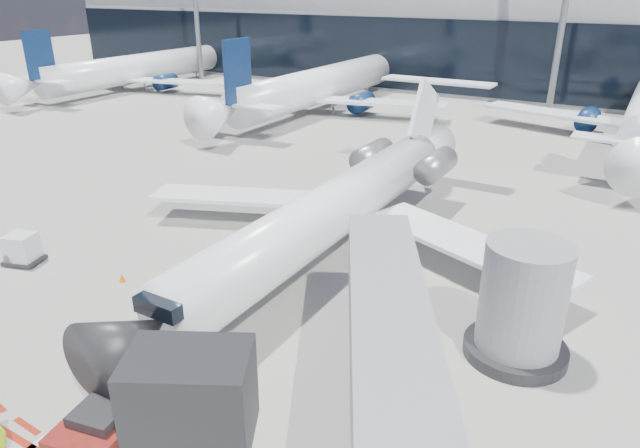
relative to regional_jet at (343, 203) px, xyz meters
The scene contains 11 objects.
ground 7.30m from the regional_jet, 101.97° to the right, with size 260.00×260.00×0.00m, color gray.
apron_centerline 5.53m from the regional_jet, 106.84° to the right, with size 0.25×40.00×0.01m, color silver.
apron_stop_bar 18.41m from the regional_jet, 94.45° to the right, with size 14.00×0.25×0.01m, color maroon.
terminal_building 58.62m from the regional_jet, 91.39° to the left, with size 150.00×24.15×24.00m.
jet_bridge 12.81m from the regional_jet, 49.14° to the right, with size 10.03×15.20×4.90m.
regional_jet is the anchor object (origin of this frame).
pushback_tug 16.78m from the regional_jet, 88.50° to the right, with size 2.86×5.54×1.41m.
uld_container 16.99m from the regional_jet, 142.78° to the right, with size 2.09×1.92×1.62m.
safety_cone_left 11.96m from the regional_jet, 129.27° to the right, with size 0.33×0.33×0.46m, color #FF6905.
bg_airliner_0 57.98m from the regional_jet, 147.49° to the left, with size 33.40×35.36×10.81m, color white, non-canonical shape.
bg_airliner_1 37.13m from the regional_jet, 122.22° to the left, with size 34.85×36.90×11.28m, color white, non-canonical shape.
Camera 1 is at (14.89, -18.83, 13.57)m, focal length 32.00 mm.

